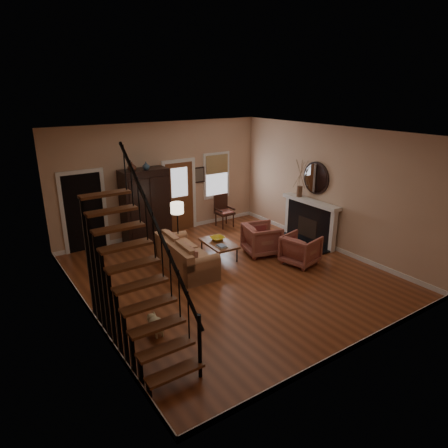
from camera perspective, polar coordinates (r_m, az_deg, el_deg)
room at (r=10.19m, az=-6.72°, el=3.43°), size 7.00×7.33×3.30m
staircase at (r=6.60m, az=-12.56°, el=-4.88°), size 0.94×2.80×3.20m
fireplace at (r=11.51m, az=12.30°, el=0.96°), size 0.33×1.95×2.30m
armoire at (r=11.41m, az=-11.15°, el=2.52°), size 1.30×0.60×2.10m
vase_a at (r=10.92m, az=-13.03°, el=8.00°), size 0.24×0.24×0.25m
vase_b at (r=11.07m, az=-11.08°, el=8.18°), size 0.20×0.20×0.21m
sofa at (r=9.73m, az=-5.51°, el=-4.41°), size 0.97×2.01×0.73m
coffee_table at (r=10.38m, az=-0.73°, el=-3.72°), size 0.71×1.14×0.42m
bowl at (r=10.42m, az=-0.96°, el=-2.09°), size 0.38×0.38×0.09m
books at (r=9.99m, az=-0.36°, el=-3.17°), size 0.20×0.27×0.05m
armchair_left at (r=10.16m, az=10.88°, el=-3.61°), size 0.98×0.96×0.75m
armchair_right at (r=10.60m, az=5.42°, el=-2.17°), size 1.08×1.07×0.81m
floor_lamp at (r=10.36m, az=-6.60°, el=-0.82°), size 0.42×0.42×1.45m
side_chair at (r=12.56m, az=0.09°, el=1.85°), size 0.54×0.54×1.02m
dog at (r=7.45m, az=-9.58°, el=-14.22°), size 0.29×0.48×0.34m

